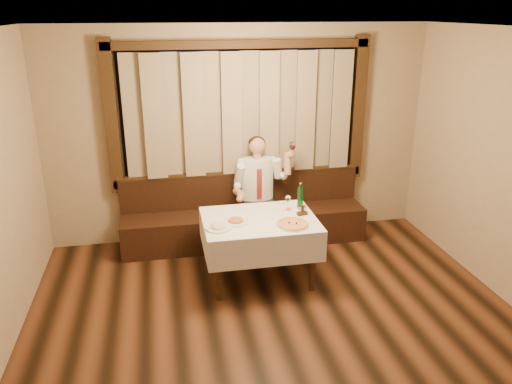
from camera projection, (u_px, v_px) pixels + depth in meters
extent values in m
cube|color=black|center=(299.00, 377.00, 4.27)|extent=(5.00, 6.00, 0.01)
cube|color=silver|center=(312.00, 35.00, 3.30)|extent=(5.00, 6.00, 0.01)
cube|color=tan|center=(240.00, 135.00, 6.54)|extent=(5.00, 0.01, 2.80)
cube|color=black|center=(240.00, 113.00, 6.42)|extent=(3.00, 0.02, 1.60)
cube|color=orange|center=(186.00, 138.00, 6.39)|extent=(0.50, 0.01, 0.40)
cube|color=black|center=(241.00, 176.00, 6.68)|extent=(3.30, 0.12, 0.10)
cube|color=black|center=(239.00, 44.00, 6.09)|extent=(3.30, 0.12, 0.10)
cube|color=black|center=(111.00, 118.00, 6.09)|extent=(0.16, 0.12, 1.90)
cube|color=black|center=(358.00, 109.00, 6.68)|extent=(0.16, 0.12, 1.90)
cube|color=#8B7559|center=(241.00, 114.00, 6.33)|extent=(2.90, 0.08, 1.55)
cube|color=black|center=(245.00, 227.00, 6.65)|extent=(3.20, 0.60, 0.45)
cube|color=black|center=(241.00, 189.00, 6.72)|extent=(3.20, 0.12, 0.45)
cube|color=black|center=(241.00, 172.00, 6.63)|extent=(3.20, 0.14, 0.04)
cylinder|color=black|center=(218.00, 271.00, 5.27)|extent=(0.06, 0.06, 0.71)
cylinder|color=black|center=(313.00, 262.00, 5.46)|extent=(0.06, 0.06, 0.71)
cylinder|color=black|center=(211.00, 241.00, 5.95)|extent=(0.06, 0.06, 0.71)
cylinder|color=black|center=(295.00, 233.00, 6.14)|extent=(0.06, 0.06, 0.71)
cube|color=black|center=(259.00, 221.00, 5.58)|extent=(1.20, 0.90, 0.04)
cube|color=white|center=(259.00, 219.00, 5.57)|extent=(1.26, 0.96, 0.01)
cube|color=white|center=(269.00, 252.00, 5.19)|extent=(1.26, 0.01, 0.35)
cube|color=white|center=(252.00, 217.00, 6.07)|extent=(1.26, 0.01, 0.35)
cube|color=white|center=(204.00, 238.00, 5.52)|extent=(0.01, 0.96, 0.35)
cube|color=white|center=(313.00, 228.00, 5.75)|extent=(0.01, 0.96, 0.35)
cylinder|color=white|center=(292.00, 225.00, 5.39)|extent=(0.36, 0.36, 0.01)
cylinder|color=#CD481E|center=(293.00, 224.00, 5.39)|extent=(0.33, 0.33, 0.01)
torus|color=tan|center=(293.00, 224.00, 5.38)|extent=(0.34, 0.34, 0.03)
sphere|color=black|center=(289.00, 223.00, 5.40)|extent=(0.02, 0.02, 0.02)
sphere|color=black|center=(297.00, 223.00, 5.38)|extent=(0.02, 0.02, 0.02)
cylinder|color=white|center=(236.00, 222.00, 5.47)|extent=(0.28, 0.28, 0.02)
ellipsoid|color=#CA5220|center=(236.00, 218.00, 5.45)|extent=(0.17, 0.17, 0.08)
cylinder|color=white|center=(218.00, 228.00, 5.31)|extent=(0.28, 0.28, 0.02)
ellipsoid|color=#D3C988|center=(218.00, 224.00, 5.30)|extent=(0.18, 0.18, 0.08)
cylinder|color=#125422|center=(300.00, 198.00, 5.82)|extent=(0.07, 0.07, 0.25)
cylinder|color=#125422|center=(301.00, 186.00, 5.77)|extent=(0.03, 0.03, 0.06)
cylinder|color=silver|center=(301.00, 183.00, 5.75)|extent=(0.03, 0.03, 0.01)
cylinder|color=white|center=(288.00, 210.00, 5.80)|extent=(0.06, 0.06, 0.01)
cylinder|color=white|center=(288.00, 206.00, 5.78)|extent=(0.01, 0.01, 0.10)
ellipsoid|color=white|center=(288.00, 198.00, 5.75)|extent=(0.07, 0.07, 0.08)
cube|color=black|center=(302.00, 213.00, 5.66)|extent=(0.12, 0.08, 0.04)
cube|color=black|center=(302.00, 208.00, 5.64)|extent=(0.03, 0.06, 0.09)
cylinder|color=white|center=(300.00, 210.00, 5.63)|extent=(0.03, 0.03, 0.07)
cylinder|color=silver|center=(300.00, 207.00, 5.62)|extent=(0.03, 0.03, 0.01)
cylinder|color=white|center=(305.00, 209.00, 5.66)|extent=(0.03, 0.03, 0.07)
cylinder|color=silver|center=(305.00, 206.00, 5.65)|extent=(0.03, 0.03, 0.01)
cube|color=black|center=(260.00, 208.00, 6.47)|extent=(0.40, 0.45, 0.16)
cube|color=black|center=(254.00, 237.00, 6.35)|extent=(0.11, 0.12, 0.45)
cube|color=black|center=(271.00, 235.00, 6.39)|extent=(0.11, 0.12, 0.45)
ellipsoid|color=white|center=(257.00, 178.00, 6.49)|extent=(0.42, 0.26, 0.54)
cube|color=maroon|center=(259.00, 184.00, 6.37)|extent=(0.07, 0.01, 0.40)
cylinder|color=tan|center=(257.00, 155.00, 6.38)|extent=(0.10, 0.10, 0.08)
sphere|color=tan|center=(257.00, 146.00, 6.33)|extent=(0.21, 0.21, 0.21)
ellipsoid|color=black|center=(257.00, 143.00, 6.35)|extent=(0.22, 0.22, 0.16)
sphere|color=white|center=(242.00, 163.00, 6.37)|extent=(0.13, 0.13, 0.13)
sphere|color=white|center=(272.00, 161.00, 6.45)|extent=(0.13, 0.13, 0.13)
sphere|color=tan|center=(240.00, 199.00, 6.09)|extent=(0.08, 0.08, 0.08)
sphere|color=tan|center=(291.00, 154.00, 6.28)|extent=(0.10, 0.10, 0.10)
cylinder|color=white|center=(292.00, 152.00, 6.24)|extent=(0.01, 0.01, 0.11)
ellipsoid|color=white|center=(292.00, 145.00, 6.21)|extent=(0.08, 0.08, 0.10)
ellipsoid|color=#4C070F|center=(292.00, 147.00, 6.22)|extent=(0.07, 0.07, 0.06)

